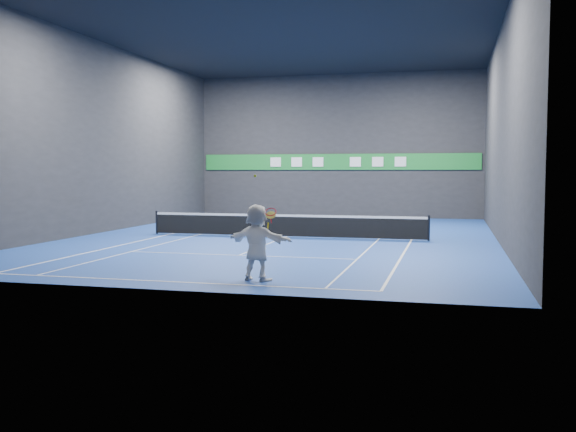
% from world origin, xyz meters
% --- Properties ---
extents(ground, '(26.00, 26.00, 0.00)m').
position_xyz_m(ground, '(0.00, 0.00, 0.00)').
color(ground, '#1B3E96').
rests_on(ground, ground).
extents(ceiling, '(26.00, 26.00, 0.00)m').
position_xyz_m(ceiling, '(0.00, 0.00, 9.00)').
color(ceiling, black).
rests_on(ceiling, ground).
extents(wall_back, '(18.00, 0.10, 9.00)m').
position_xyz_m(wall_back, '(0.00, 13.00, 4.50)').
color(wall_back, '#27272A').
rests_on(wall_back, ground).
extents(wall_front, '(18.00, 0.10, 9.00)m').
position_xyz_m(wall_front, '(0.00, -13.00, 4.50)').
color(wall_front, '#27272A').
rests_on(wall_front, ground).
extents(wall_left, '(0.10, 26.00, 9.00)m').
position_xyz_m(wall_left, '(-9.00, 0.00, 4.50)').
color(wall_left, '#27272A').
rests_on(wall_left, ground).
extents(wall_right, '(0.10, 26.00, 9.00)m').
position_xyz_m(wall_right, '(9.00, 0.00, 4.50)').
color(wall_right, '#27272A').
rests_on(wall_right, ground).
extents(baseline_near, '(10.98, 0.08, 0.01)m').
position_xyz_m(baseline_near, '(0.00, -11.89, 0.00)').
color(baseline_near, white).
rests_on(baseline_near, ground).
extents(baseline_far, '(10.98, 0.08, 0.01)m').
position_xyz_m(baseline_far, '(0.00, 11.89, 0.00)').
color(baseline_far, white).
rests_on(baseline_far, ground).
extents(sideline_doubles_left, '(0.08, 23.78, 0.01)m').
position_xyz_m(sideline_doubles_left, '(-5.49, 0.00, 0.00)').
color(sideline_doubles_left, white).
rests_on(sideline_doubles_left, ground).
extents(sideline_doubles_right, '(0.08, 23.78, 0.01)m').
position_xyz_m(sideline_doubles_right, '(5.49, 0.00, 0.00)').
color(sideline_doubles_right, white).
rests_on(sideline_doubles_right, ground).
extents(sideline_singles_left, '(0.06, 23.78, 0.01)m').
position_xyz_m(sideline_singles_left, '(-4.11, 0.00, 0.00)').
color(sideline_singles_left, white).
rests_on(sideline_singles_left, ground).
extents(sideline_singles_right, '(0.06, 23.78, 0.01)m').
position_xyz_m(sideline_singles_right, '(4.11, 0.00, 0.00)').
color(sideline_singles_right, white).
rests_on(sideline_singles_right, ground).
extents(service_line_near, '(8.23, 0.06, 0.01)m').
position_xyz_m(service_line_near, '(0.00, -6.40, 0.00)').
color(service_line_near, white).
rests_on(service_line_near, ground).
extents(service_line_far, '(8.23, 0.06, 0.01)m').
position_xyz_m(service_line_far, '(0.00, 6.40, 0.00)').
color(service_line_far, white).
rests_on(service_line_far, ground).
extents(center_service_line, '(0.06, 12.80, 0.01)m').
position_xyz_m(center_service_line, '(0.00, 0.00, 0.00)').
color(center_service_line, white).
rests_on(center_service_line, ground).
extents(player, '(1.98, 1.07, 2.04)m').
position_xyz_m(player, '(2.12, -11.14, 1.02)').
color(player, white).
rests_on(player, ground).
extents(tennis_ball, '(0.07, 0.07, 0.07)m').
position_xyz_m(tennis_ball, '(2.06, -11.10, 2.78)').
color(tennis_ball, '#C5E626').
rests_on(tennis_ball, player).
extents(tennis_net, '(12.50, 0.10, 1.07)m').
position_xyz_m(tennis_net, '(0.00, 0.00, 0.54)').
color(tennis_net, black).
rests_on(tennis_net, ground).
extents(sponsor_banner, '(17.64, 0.11, 1.00)m').
position_xyz_m(sponsor_banner, '(0.00, 12.93, 3.50)').
color(sponsor_banner, '#1C8230').
rests_on(sponsor_banner, wall_back).
extents(tennis_racket, '(0.43, 0.34, 0.67)m').
position_xyz_m(tennis_racket, '(2.48, -11.09, 1.77)').
color(tennis_racket, red).
rests_on(tennis_racket, player).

